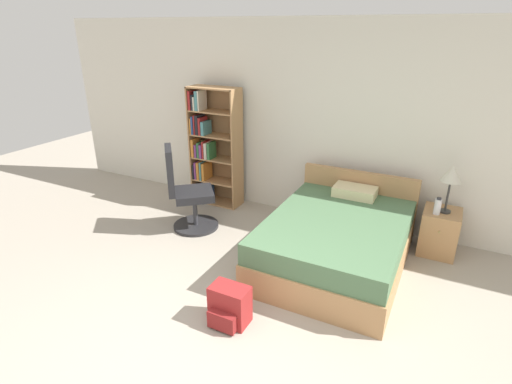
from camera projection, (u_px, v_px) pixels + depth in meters
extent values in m
cube|color=silver|center=(339.00, 126.00, 5.10)|extent=(9.00, 0.06, 2.60)
cube|color=#AD7F51|center=(195.00, 145.00, 5.91)|extent=(0.02, 0.32, 1.72)
cube|color=#AD7F51|center=(237.00, 151.00, 5.61)|extent=(0.02, 0.32, 1.72)
cube|color=#936C45|center=(221.00, 145.00, 5.89)|extent=(0.74, 0.01, 1.72)
cube|color=#AD7F51|center=(218.00, 201.00, 6.08)|extent=(0.70, 0.30, 0.02)
cube|color=#7A387F|center=(198.00, 191.00, 6.14)|extent=(0.02, 0.21, 0.22)
cube|color=teal|center=(201.00, 192.00, 6.14)|extent=(0.03, 0.24, 0.19)
cube|color=#665B51|center=(202.00, 193.00, 6.10)|extent=(0.03, 0.19, 0.21)
cube|color=navy|center=(203.00, 191.00, 6.07)|extent=(0.03, 0.18, 0.28)
cube|color=black|center=(206.00, 192.00, 6.08)|extent=(0.04, 0.22, 0.25)
cube|color=navy|center=(209.00, 193.00, 6.05)|extent=(0.04, 0.22, 0.25)
cube|color=#AD7F51|center=(217.00, 180.00, 5.95)|extent=(0.70, 0.30, 0.02)
cube|color=black|center=(197.00, 170.00, 6.02)|extent=(0.02, 0.24, 0.22)
cube|color=#7A387F|center=(199.00, 169.00, 5.98)|extent=(0.03, 0.20, 0.26)
cube|color=orange|center=(202.00, 169.00, 5.98)|extent=(0.04, 0.25, 0.27)
cube|color=teal|center=(204.00, 170.00, 5.96)|extent=(0.03, 0.24, 0.27)
cube|color=orange|center=(207.00, 171.00, 5.93)|extent=(0.04, 0.23, 0.26)
cube|color=#AD7F51|center=(216.00, 158.00, 5.82)|extent=(0.70, 0.30, 0.02)
cube|color=orange|center=(195.00, 147.00, 5.85)|extent=(0.04, 0.18, 0.26)
cube|color=#7A387F|center=(199.00, 150.00, 5.86)|extent=(0.03, 0.22, 0.19)
cube|color=#2D6638|center=(201.00, 149.00, 5.82)|extent=(0.04, 0.18, 0.22)
cube|color=#7A387F|center=(204.00, 150.00, 5.82)|extent=(0.04, 0.22, 0.20)
cube|color=maroon|center=(206.00, 149.00, 5.78)|extent=(0.02, 0.19, 0.25)
cube|color=beige|center=(209.00, 150.00, 5.78)|extent=(0.04, 0.21, 0.23)
cube|color=#2D6638|center=(212.00, 150.00, 5.74)|extent=(0.04, 0.19, 0.24)
cube|color=#AD7F51|center=(215.00, 135.00, 5.69)|extent=(0.70, 0.30, 0.02)
cube|color=orange|center=(194.00, 125.00, 5.74)|extent=(0.02, 0.20, 0.22)
cube|color=navy|center=(195.00, 125.00, 5.71)|extent=(0.03, 0.19, 0.25)
cube|color=maroon|center=(198.00, 124.00, 5.71)|extent=(0.02, 0.23, 0.28)
cube|color=black|center=(200.00, 124.00, 5.69)|extent=(0.04, 0.21, 0.28)
cube|color=maroon|center=(203.00, 126.00, 5.67)|extent=(0.03, 0.20, 0.24)
cube|color=teal|center=(206.00, 128.00, 5.67)|extent=(0.04, 0.22, 0.20)
cube|color=#AD7F51|center=(214.00, 111.00, 5.56)|extent=(0.70, 0.30, 0.02)
cube|color=maroon|center=(194.00, 100.00, 5.62)|extent=(0.04, 0.25, 0.26)
cube|color=black|center=(196.00, 102.00, 5.60)|extent=(0.03, 0.22, 0.21)
cube|color=beige|center=(197.00, 103.00, 5.57)|extent=(0.03, 0.18, 0.19)
cube|color=teal|center=(200.00, 100.00, 5.55)|extent=(0.04, 0.21, 0.27)
cube|color=beige|center=(202.00, 100.00, 5.53)|extent=(0.02, 0.21, 0.28)
cube|color=#AD7F51|center=(213.00, 88.00, 5.43)|extent=(0.74, 0.32, 0.02)
cube|color=#AD7F51|center=(335.00, 252.00, 4.43)|extent=(1.43, 1.93, 0.33)
cube|color=#4C704C|center=(337.00, 229.00, 4.32)|extent=(1.40, 1.89, 0.23)
cube|color=#AD7F51|center=(357.00, 202.00, 5.09)|extent=(1.43, 0.08, 0.82)
cube|color=beige|center=(355.00, 192.00, 4.84)|extent=(0.50, 0.30, 0.12)
cylinder|color=#232326|center=(196.00, 225.00, 5.33)|extent=(0.59, 0.59, 0.04)
cylinder|color=#333338|center=(195.00, 211.00, 5.24)|extent=(0.06, 0.06, 0.38)
cube|color=black|center=(194.00, 194.00, 5.15)|extent=(0.68, 0.68, 0.10)
cube|color=black|center=(170.00, 170.00, 4.96)|extent=(0.34, 0.39, 0.59)
cube|color=#AD7F51|center=(439.00, 232.00, 4.65)|extent=(0.40, 0.45, 0.53)
sphere|color=tan|center=(439.00, 232.00, 4.42)|extent=(0.02, 0.02, 0.02)
cylinder|color=#333333|center=(445.00, 211.00, 4.53)|extent=(0.13, 0.13, 0.02)
cylinder|color=#333333|center=(448.00, 196.00, 4.46)|extent=(0.02, 0.02, 0.35)
cone|color=beige|center=(452.00, 174.00, 4.35)|extent=(0.23, 0.23, 0.18)
cylinder|color=silver|center=(438.00, 207.00, 4.45)|extent=(0.08, 0.08, 0.18)
cylinder|color=#2D2D33|center=(439.00, 199.00, 4.41)|extent=(0.05, 0.05, 0.02)
cube|color=maroon|center=(230.00, 304.00, 3.56)|extent=(0.35, 0.21, 0.36)
cube|color=maroon|center=(222.00, 321.00, 3.48)|extent=(0.26, 0.07, 0.16)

